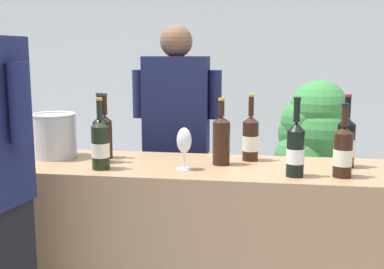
% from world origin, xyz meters
% --- Properties ---
extents(wall_back, '(8.00, 0.10, 2.80)m').
position_xyz_m(wall_back, '(0.00, 2.60, 1.40)').
color(wall_back, silver).
rests_on(wall_back, ground_plane).
extents(counter, '(2.34, 0.54, 0.94)m').
position_xyz_m(counter, '(0.00, 0.00, 0.47)').
color(counter, '#9E7A56').
rests_on(counter, ground_plane).
extents(wine_bottle_0, '(0.07, 0.07, 0.34)m').
position_xyz_m(wine_bottle_0, '(-0.34, 0.09, 1.07)').
color(wine_bottle_0, black).
rests_on(wine_bottle_0, counter).
extents(wine_bottle_1, '(0.08, 0.08, 0.35)m').
position_xyz_m(wine_bottle_1, '(-0.32, -0.01, 1.06)').
color(wine_bottle_1, black).
rests_on(wine_bottle_1, counter).
extents(wine_bottle_2, '(0.08, 0.08, 0.35)m').
position_xyz_m(wine_bottle_2, '(0.61, -0.14, 1.06)').
color(wine_bottle_2, black).
rests_on(wine_bottle_2, counter).
extents(wine_bottle_3, '(0.08, 0.08, 0.32)m').
position_xyz_m(wine_bottle_3, '(0.82, -0.12, 1.05)').
color(wine_bottle_3, black).
rests_on(wine_bottle_3, counter).
extents(wine_bottle_4, '(0.09, 0.09, 0.35)m').
position_xyz_m(wine_bottle_4, '(0.86, 0.07, 1.06)').
color(wine_bottle_4, black).
rests_on(wine_bottle_4, counter).
extents(wine_bottle_5, '(0.08, 0.08, 0.33)m').
position_xyz_m(wine_bottle_5, '(0.27, 0.03, 1.07)').
color(wine_bottle_5, black).
rests_on(wine_bottle_5, counter).
extents(wine_bottle_6, '(0.08, 0.08, 0.34)m').
position_xyz_m(wine_bottle_6, '(0.41, 0.14, 1.05)').
color(wine_bottle_6, black).
rests_on(wine_bottle_6, counter).
extents(wine_bottle_7, '(0.08, 0.08, 0.34)m').
position_xyz_m(wine_bottle_7, '(-0.28, -0.14, 1.06)').
color(wine_bottle_7, black).
rests_on(wine_bottle_7, counter).
extents(wine_glass, '(0.08, 0.08, 0.20)m').
position_xyz_m(wine_glass, '(0.11, -0.10, 1.07)').
color(wine_glass, silver).
rests_on(wine_glass, counter).
extents(ice_bucket, '(0.22, 0.22, 0.23)m').
position_xyz_m(ice_bucket, '(-0.60, 0.06, 1.06)').
color(ice_bucket, silver).
rests_on(ice_bucket, counter).
extents(person_server, '(0.54, 0.25, 1.64)m').
position_xyz_m(person_server, '(-0.05, 0.58, 0.80)').
color(person_server, black).
rests_on(person_server, ground_plane).
extents(potted_shrub, '(0.56, 0.53, 1.29)m').
position_xyz_m(potted_shrub, '(0.82, 1.23, 0.80)').
color(potted_shrub, brown).
rests_on(potted_shrub, ground_plane).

